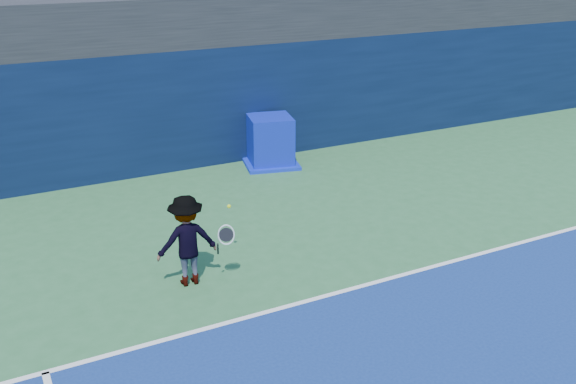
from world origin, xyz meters
name	(u,v)px	position (x,y,z in m)	size (l,w,h in m)	color
baseline	(356,288)	(0.00, 3.00, 0.01)	(24.00, 0.10, 0.01)	white
stadium_band	(183,17)	(0.00, 11.50, 3.60)	(36.00, 3.00, 1.20)	black
back_wall_assembly	(200,105)	(0.00, 10.50, 1.50)	(36.00, 1.03, 3.00)	black
equipment_cart	(270,143)	(1.47, 9.41, 0.58)	(1.61, 1.61, 1.28)	#0C1BA8
tennis_player	(187,240)	(-2.44, 4.47, 0.80)	(1.27, 0.71, 1.59)	white
tennis_ball	(229,206)	(-1.46, 5.01, 1.02)	(0.07, 0.07, 0.07)	#C1D317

